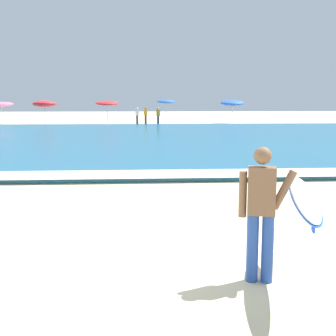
% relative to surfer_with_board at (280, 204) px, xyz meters
% --- Properties ---
extents(ground_plane, '(160.00, 160.00, 0.00)m').
position_rel_surfer_with_board_xyz_m(ground_plane, '(-1.98, 0.80, -1.03)').
color(ground_plane, beige).
extents(sea, '(120.00, 28.00, 0.14)m').
position_rel_surfer_with_board_xyz_m(sea, '(-1.98, 21.14, -0.96)').
color(sea, '#1E6084').
rests_on(sea, ground).
extents(surf_foam, '(120.00, 1.53, 0.01)m').
position_rel_surfer_with_board_xyz_m(surf_foam, '(-1.98, 7.74, -0.88)').
color(surf_foam, white).
rests_on(surf_foam, sea).
extents(surfer_with_board, '(1.18, 2.34, 1.73)m').
position_rel_surfer_with_board_xyz_m(surfer_with_board, '(0.00, 0.00, 0.00)').
color(surfer_with_board, '#284CA3').
rests_on(surfer_with_board, ground).
extents(beach_umbrella_0, '(2.16, 2.18, 2.10)m').
position_rel_surfer_with_board_xyz_m(beach_umbrella_0, '(-14.34, 38.22, 0.81)').
color(beach_umbrella_0, beige).
rests_on(beach_umbrella_0, ground).
extents(beach_umbrella_1, '(2.09, 2.11, 2.21)m').
position_rel_surfer_with_board_xyz_m(beach_umbrella_1, '(-9.96, 36.07, 0.86)').
color(beach_umbrella_1, beige).
rests_on(beach_umbrella_1, ground).
extents(beach_umbrella_2, '(2.12, 2.15, 2.22)m').
position_rel_surfer_with_board_xyz_m(beach_umbrella_2, '(-4.48, 36.46, 0.92)').
color(beach_umbrella_2, beige).
rests_on(beach_umbrella_2, ground).
extents(beach_umbrella_3, '(1.72, 1.74, 2.30)m').
position_rel_surfer_with_board_xyz_m(beach_umbrella_3, '(0.93, 37.59, 1.03)').
color(beach_umbrella_3, beige).
rests_on(beach_umbrella_3, ground).
extents(beach_umbrella_4, '(2.29, 2.32, 2.30)m').
position_rel_surfer_with_board_xyz_m(beach_umbrella_4, '(7.20, 37.66, 0.92)').
color(beach_umbrella_4, beige).
rests_on(beach_umbrella_4, ground).
extents(beachgoer_near_row_left, '(0.32, 0.20, 1.58)m').
position_rel_surfer_with_board_xyz_m(beachgoer_near_row_left, '(-1.79, 36.75, -0.18)').
color(beachgoer_near_row_left, '#383842').
rests_on(beachgoer_near_row_left, ground).
extents(beachgoer_near_row_mid, '(0.32, 0.20, 1.58)m').
position_rel_surfer_with_board_xyz_m(beachgoer_near_row_mid, '(0.06, 35.17, -0.18)').
color(beachgoer_near_row_mid, '#383842').
rests_on(beachgoer_near_row_mid, ground).
extents(beachgoer_near_row_right, '(0.32, 0.20, 1.58)m').
position_rel_surfer_with_board_xyz_m(beachgoer_near_row_right, '(-1.01, 36.94, -0.18)').
color(beachgoer_near_row_right, '#383842').
rests_on(beachgoer_near_row_right, ground).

